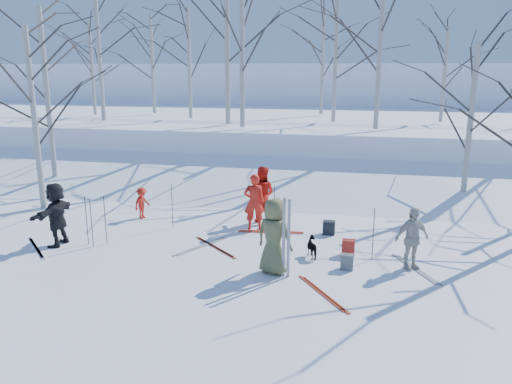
% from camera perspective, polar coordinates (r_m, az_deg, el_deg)
% --- Properties ---
extents(ground, '(120.00, 120.00, 0.00)m').
position_cam_1_polar(ground, '(12.90, -1.41, -7.19)').
color(ground, white).
rests_on(ground, ground).
extents(snow_ramp, '(70.00, 9.49, 4.12)m').
position_cam_1_polar(snow_ramp, '(19.44, 3.41, 0.51)').
color(snow_ramp, white).
rests_on(snow_ramp, ground).
extents(snow_plateau, '(70.00, 18.00, 2.20)m').
position_cam_1_polar(snow_plateau, '(29.07, 6.48, 6.61)').
color(snow_plateau, white).
rests_on(snow_plateau, ground).
extents(far_hill, '(90.00, 30.00, 6.00)m').
position_cam_1_polar(far_hill, '(49.85, 9.01, 10.69)').
color(far_hill, white).
rests_on(far_hill, ground).
extents(skier_olive_center, '(1.01, 0.82, 1.80)m').
position_cam_1_polar(skier_olive_center, '(11.51, 2.06, -5.08)').
color(skier_olive_center, '#505432').
rests_on(skier_olive_center, ground).
extents(skier_red_north, '(0.70, 0.55, 1.68)m').
position_cam_1_polar(skier_red_north, '(14.64, -0.22, -1.15)').
color(skier_red_north, red).
rests_on(skier_red_north, ground).
extents(skier_redor_behind, '(0.96, 0.81, 1.75)m').
position_cam_1_polar(skier_redor_behind, '(15.40, 0.67, -0.25)').
color(skier_redor_behind, red).
rests_on(skier_redor_behind, ground).
extents(skier_red_seated, '(0.54, 0.73, 1.01)m').
position_cam_1_polar(skier_red_seated, '(16.24, -12.89, -1.23)').
color(skier_red_seated, red).
rests_on(skier_red_seated, ground).
extents(skier_cream_east, '(0.95, 0.76, 1.51)m').
position_cam_1_polar(skier_cream_east, '(12.36, 17.38, -5.08)').
color(skier_cream_east, beige).
rests_on(skier_cream_east, ground).
extents(skier_grey_west, '(0.57, 1.62, 1.72)m').
position_cam_1_polar(skier_grey_west, '(14.36, -21.86, -2.38)').
color(skier_grey_west, black).
rests_on(skier_grey_west, ground).
extents(dog, '(0.54, 0.68, 0.52)m').
position_cam_1_polar(dog, '(12.73, 6.60, -6.32)').
color(dog, black).
rests_on(dog, ground).
extents(upright_ski_left, '(0.10, 0.16, 1.90)m').
position_cam_1_polar(upright_ski_left, '(11.25, 3.18, -5.27)').
color(upright_ski_left, silver).
rests_on(upright_ski_left, ground).
extents(upright_ski_right, '(0.11, 0.23, 1.89)m').
position_cam_1_polar(upright_ski_right, '(11.19, 3.74, -5.38)').
color(upright_ski_right, silver).
rests_on(upright_ski_right, ground).
extents(ski_pair_a, '(1.73, 2.06, 0.02)m').
position_cam_1_polar(ski_pair_a, '(12.60, 17.78, -8.36)').
color(ski_pair_a, silver).
rests_on(ski_pair_a, ground).
extents(ski_pair_b, '(1.98, 2.09, 0.02)m').
position_cam_1_polar(ski_pair_b, '(10.88, 7.60, -11.41)').
color(ski_pair_b, '#9F2C16').
rests_on(ski_pair_b, ground).
extents(ski_pair_c, '(1.77, 2.07, 0.02)m').
position_cam_1_polar(ski_pair_c, '(13.56, -6.19, -6.15)').
color(ski_pair_c, silver).
rests_on(ski_pair_c, ground).
extents(ski_pair_d, '(2.10, 2.10, 0.02)m').
position_cam_1_polar(ski_pair_d, '(14.57, -23.82, -5.86)').
color(ski_pair_d, silver).
rests_on(ski_pair_d, ground).
extents(ski_pair_e, '(0.63, 1.94, 0.02)m').
position_cam_1_polar(ski_pair_e, '(14.62, 1.70, -4.58)').
color(ski_pair_e, '#9F2C16').
rests_on(ski_pair_e, ground).
extents(ski_pair_f, '(2.09, 2.10, 0.02)m').
position_cam_1_polar(ski_pair_f, '(13.44, -4.69, -6.31)').
color(ski_pair_f, '#9F2C16').
rests_on(ski_pair_f, ground).
extents(ski_pole_a, '(0.02, 0.02, 1.34)m').
position_cam_1_polar(ski_pole_a, '(14.20, -18.79, -3.10)').
color(ski_pole_a, black).
rests_on(ski_pole_a, ground).
extents(ski_pole_b, '(0.02, 0.02, 1.34)m').
position_cam_1_polar(ski_pole_b, '(14.72, 2.09, -1.76)').
color(ski_pole_b, black).
rests_on(ski_pole_b, ground).
extents(ski_pole_c, '(0.02, 0.02, 1.34)m').
position_cam_1_polar(ski_pole_c, '(12.67, 13.25, -4.74)').
color(ski_pole_c, black).
rests_on(ski_pole_c, ground).
extents(ski_pole_d, '(0.02, 0.02, 1.34)m').
position_cam_1_polar(ski_pole_d, '(13.96, -18.29, -3.35)').
color(ski_pole_d, black).
rests_on(ski_pole_d, ground).
extents(ski_pole_e, '(0.02, 0.02, 1.34)m').
position_cam_1_polar(ski_pole_e, '(14.04, -16.84, -3.14)').
color(ski_pole_e, black).
rests_on(ski_pole_e, ground).
extents(ski_pole_f, '(0.02, 0.02, 1.34)m').
position_cam_1_polar(ski_pole_f, '(15.07, -9.56, -1.57)').
color(ski_pole_f, black).
rests_on(ski_pole_f, ground).
extents(backpack_red, '(0.32, 0.22, 0.42)m').
position_cam_1_polar(backpack_red, '(13.00, 10.50, -6.27)').
color(backpack_red, maroon).
rests_on(backpack_red, ground).
extents(backpack_grey, '(0.30, 0.20, 0.38)m').
position_cam_1_polar(backpack_grey, '(12.13, 10.35, -7.87)').
color(backpack_grey, '#505357').
rests_on(backpack_grey, ground).
extents(backpack_dark, '(0.34, 0.24, 0.40)m').
position_cam_1_polar(backpack_dark, '(14.52, 8.34, -4.06)').
color(backpack_dark, black).
rests_on(backpack_dark, ground).
extents(birch_plateau_a, '(5.22, 5.22, 6.60)m').
position_cam_1_polar(birch_plateau_a, '(21.70, -1.61, 16.15)').
color(birch_plateau_a, silver).
rests_on(birch_plateau_a, snow_plateau).
extents(birch_plateau_b, '(4.54, 4.54, 5.63)m').
position_cam_1_polar(birch_plateau_b, '(24.02, 9.07, 14.62)').
color(birch_plateau_b, silver).
rests_on(birch_plateau_b, snow_plateau).
extents(birch_plateau_d, '(6.00, 6.00, 7.72)m').
position_cam_1_polar(birch_plateau_d, '(23.13, -3.34, 17.39)').
color(birch_plateau_d, silver).
rests_on(birch_plateau_d, snow_plateau).
extents(birch_plateau_e, '(5.14, 5.14, 6.49)m').
position_cam_1_polar(birch_plateau_e, '(21.54, 13.98, 15.64)').
color(birch_plateau_e, silver).
rests_on(birch_plateau_e, snow_plateau).
extents(birch_plateau_f, '(3.61, 3.61, 4.30)m').
position_cam_1_polar(birch_plateau_f, '(25.36, 20.73, 12.37)').
color(birch_plateau_f, silver).
rests_on(birch_plateau_f, snow_plateau).
extents(birch_plateau_g, '(4.34, 4.34, 5.35)m').
position_cam_1_polar(birch_plateau_g, '(25.81, -7.64, 14.29)').
color(birch_plateau_g, silver).
rests_on(birch_plateau_g, snow_plateau).
extents(birch_plateau_h, '(4.86, 4.86, 6.08)m').
position_cam_1_polar(birch_plateau_h, '(25.56, -17.47, 14.62)').
color(birch_plateau_h, silver).
rests_on(birch_plateau_h, snow_plateau).
extents(birch_plateau_i, '(4.01, 4.01, 4.88)m').
position_cam_1_polar(birch_plateau_i, '(29.01, -18.25, 13.22)').
color(birch_plateau_i, silver).
rests_on(birch_plateau_i, snow_plateau).
extents(birch_plateau_k, '(4.33, 4.33, 5.32)m').
position_cam_1_polar(birch_plateau_k, '(29.27, -11.76, 14.04)').
color(birch_plateau_k, silver).
rests_on(birch_plateau_k, snow_plateau).
extents(birch_plateau_l, '(4.46, 4.46, 5.51)m').
position_cam_1_polar(birch_plateau_l, '(28.32, 7.61, 14.41)').
color(birch_plateau_l, silver).
rests_on(birch_plateau_l, snow_plateau).
extents(birch_edge_a, '(4.79, 4.79, 5.99)m').
position_cam_1_polar(birch_edge_a, '(18.13, -23.99, 7.50)').
color(birch_edge_a, silver).
rests_on(birch_edge_a, ground).
extents(birch_edge_d, '(5.43, 5.43, 6.90)m').
position_cam_1_polar(birch_edge_d, '(21.11, -22.71, 9.61)').
color(birch_edge_d, silver).
rests_on(birch_edge_d, ground).
extents(birch_edge_e, '(4.45, 4.45, 5.49)m').
position_cam_1_polar(birch_edge_e, '(18.13, 23.25, 6.79)').
color(birch_edge_e, silver).
rests_on(birch_edge_e, ground).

